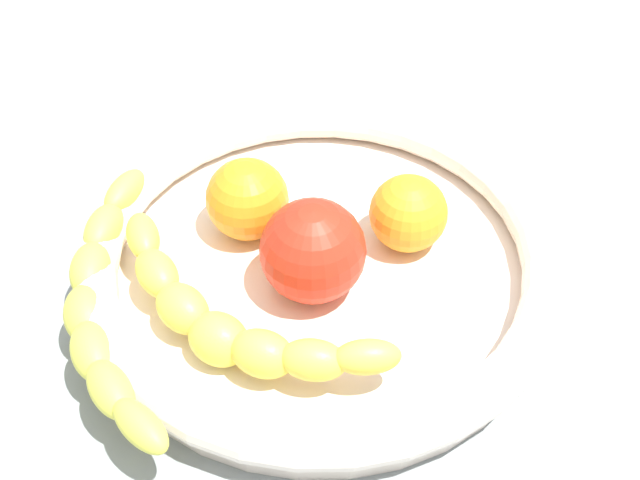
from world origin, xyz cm
name	(u,v)px	position (x,y,z in cm)	size (l,w,h in cm)	color
kitchen_counter	(320,297)	(0.00, 0.00, 1.50)	(120.00, 120.00, 3.00)	gray
fruit_bowl	(320,262)	(0.00, 0.00, 5.35)	(34.36, 34.36, 4.57)	silver
banana_draped_left	(102,306)	(9.08, -12.34, 6.73)	(22.96, 13.45, 3.91)	#E1DE47
banana_draped_right	(229,321)	(8.23, -3.79, 6.96)	(10.88, 21.99, 4.36)	yellow
orange_front	(247,199)	(-2.55, -6.23, 7.57)	(6.09, 6.09, 6.09)	orange
orange_mid_left	(408,213)	(-4.51, 5.31, 7.37)	(5.69, 5.69, 5.69)	orange
tomato_red	(309,250)	(1.76, -0.27, 8.17)	(7.30, 7.30, 7.30)	red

